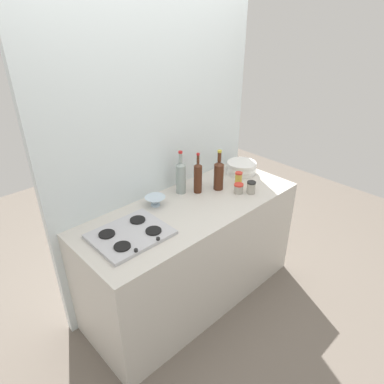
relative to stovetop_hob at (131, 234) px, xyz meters
name	(u,v)px	position (x,y,z in m)	size (l,w,h in m)	color
ground_plane	(192,294)	(0.56, 0.00, -0.91)	(6.00, 6.00, 0.00)	#6B6056
counter_block	(192,253)	(0.56, 0.00, -0.46)	(1.80, 0.70, 0.90)	beige
backsplash_panel	(158,145)	(0.56, 0.38, 0.37)	(1.90, 0.06, 2.56)	silver
stovetop_hob	(131,234)	(0.00, 0.00, 0.00)	(0.48, 0.40, 0.04)	#B2B2B7
plate_stack	(241,167)	(1.28, 0.12, 0.04)	(0.27, 0.27, 0.10)	white
wine_bottle_leftmost	(181,177)	(0.64, 0.22, 0.13)	(0.08, 0.08, 0.36)	gray
wine_bottle_mid_left	(198,177)	(0.74, 0.13, 0.12)	(0.07, 0.07, 0.34)	#472314
wine_bottle_mid_right	(219,174)	(0.90, 0.06, 0.12)	(0.08, 0.08, 0.34)	#472314
mixing_bowl	(155,201)	(0.36, 0.20, 0.03)	(0.16, 0.16, 0.07)	silver
condiment_jar_front	(251,187)	(1.04, -0.18, 0.04)	(0.07, 0.07, 0.10)	#9E998C
condiment_jar_rear	(238,178)	(1.08, -0.01, 0.04)	(0.06, 0.06, 0.11)	gold
condiment_jar_spare	(239,188)	(0.97, -0.10, 0.03)	(0.08, 0.08, 0.08)	#9E998C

